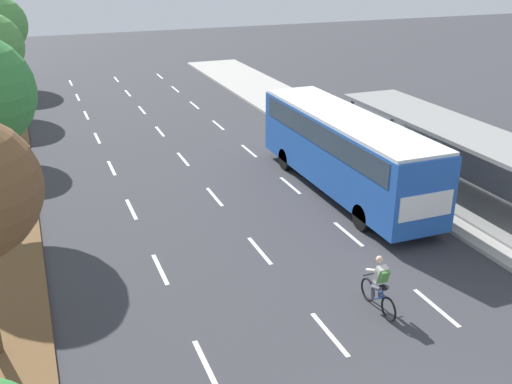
% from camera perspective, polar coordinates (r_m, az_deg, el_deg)
% --- Properties ---
extents(median_strip, '(2.60, 52.00, 0.12)m').
position_cam_1_polar(median_strip, '(27.65, -23.27, 0.22)').
color(median_strip, brown).
rests_on(median_strip, ground).
extents(sidewalk_right, '(4.50, 52.00, 0.15)m').
position_cam_1_polar(sidewalk_right, '(31.88, 9.81, 4.65)').
color(sidewalk_right, '#ADAAA3').
rests_on(sidewalk_right, ground).
extents(lane_divider_left, '(0.14, 48.20, 0.01)m').
position_cam_1_polar(lane_divider_left, '(26.51, -12.95, 0.49)').
color(lane_divider_left, white).
rests_on(lane_divider_left, ground).
extents(lane_divider_center, '(0.14, 48.20, 0.01)m').
position_cam_1_polar(lane_divider_center, '(27.16, -5.67, 1.52)').
color(lane_divider_center, white).
rests_on(lane_divider_center, ground).
extents(lane_divider_right, '(0.14, 48.20, 0.01)m').
position_cam_1_polar(lane_divider_right, '(28.23, 1.17, 2.46)').
color(lane_divider_right, white).
rests_on(lane_divider_right, ground).
extents(bus_shelter, '(2.90, 13.17, 2.86)m').
position_cam_1_polar(bus_shelter, '(25.88, 18.85, 3.69)').
color(bus_shelter, gray).
rests_on(bus_shelter, sidewalk_right).
extents(bus, '(2.54, 11.29, 3.37)m').
position_cam_1_polar(bus, '(24.87, 8.53, 4.42)').
color(bus, '#2356B2').
rests_on(bus, ground).
extents(cyclist, '(0.46, 1.82, 1.71)m').
position_cam_1_polar(cyclist, '(17.35, 11.82, -8.91)').
color(cyclist, black).
rests_on(cyclist, ground).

